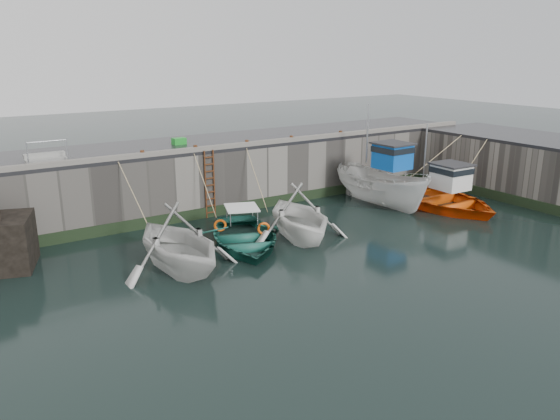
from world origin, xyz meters
TOP-DOWN VIEW (x-y plane):
  - ground at (0.00, 0.00)m, footprint 120.00×120.00m
  - quay_back at (0.00, 12.50)m, footprint 30.00×5.00m
  - road_back at (0.00, 12.50)m, footprint 30.00×5.00m
  - kerb_back at (0.00, 10.15)m, footprint 30.00×0.30m
  - algae_back at (0.00, 9.96)m, footprint 30.00×0.08m
  - algae_right at (11.96, 2.50)m, footprint 0.08×15.00m
  - ladder at (-2.00, 9.91)m, footprint 0.51×0.08m
  - boat_near_white at (-5.80, 4.79)m, footprint 4.86×5.51m
  - boat_near_white_rope at (-5.80, 8.64)m, footprint 0.04×3.76m
  - boat_near_blue at (-2.53, 5.79)m, footprint 5.57×6.49m
  - boat_near_blue_rope at (-2.53, 9.15)m, footprint 0.04×3.11m
  - boat_near_blacktrim at (-0.19, 5.26)m, footprint 5.29×5.79m
  - boat_near_blacktrim_rope at (-0.19, 8.88)m, footprint 0.04×3.43m
  - boat_far_white at (6.26, 7.10)m, footprint 2.50×6.15m
  - boat_far_orange at (8.49, 5.26)m, footprint 5.05×6.90m
  - fish_crate at (-2.38, 12.43)m, footprint 0.65×0.47m
  - railing at (-8.75, 11.25)m, footprint 1.60×1.05m
  - bollard_a at (-5.00, 10.25)m, footprint 0.18×0.18m
  - bollard_b at (-2.50, 10.25)m, footprint 0.18×0.18m
  - bollard_c at (0.20, 10.25)m, footprint 0.18×0.18m
  - bollard_d at (2.80, 10.25)m, footprint 0.18×0.18m
  - bollard_e at (6.00, 10.25)m, footprint 0.18×0.18m

SIDE VIEW (x-z plane):
  - ground at x=0.00m, z-range 0.00..0.00m
  - boat_near_white at x=-5.80m, z-range -1.37..1.37m
  - boat_near_white_rope at x=-5.80m, z-range -1.55..1.55m
  - boat_near_blue at x=-2.53m, z-range -0.57..0.57m
  - boat_near_blue_rope at x=-2.53m, z-range -1.55..1.55m
  - boat_near_blacktrim at x=-0.19m, z-range -1.30..1.30m
  - boat_near_blacktrim_rope at x=-0.19m, z-range -1.55..1.55m
  - algae_back at x=0.00m, z-range 0.00..0.50m
  - algae_right at x=11.96m, z-range 0.00..0.50m
  - boat_far_orange at x=8.49m, z-range -1.75..2.64m
  - boat_far_white at x=6.26m, z-range -1.67..3.67m
  - quay_back at x=0.00m, z-range 0.00..3.00m
  - ladder at x=-2.00m, z-range -0.01..3.19m
  - road_back at x=0.00m, z-range 3.00..3.16m
  - kerb_back at x=0.00m, z-range 3.16..3.36m
  - bollard_a at x=-5.00m, z-range 3.16..3.44m
  - bollard_b at x=-2.50m, z-range 3.16..3.44m
  - bollard_c at x=0.20m, z-range 3.16..3.44m
  - bollard_d at x=2.80m, z-range 3.16..3.44m
  - bollard_e at x=6.00m, z-range 3.16..3.44m
  - fish_crate at x=-2.38m, z-range 3.16..3.48m
  - railing at x=-8.75m, z-range 2.86..3.86m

